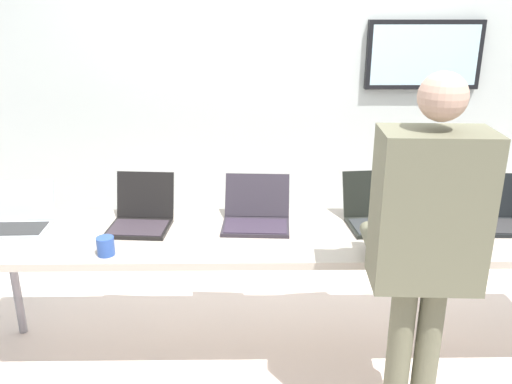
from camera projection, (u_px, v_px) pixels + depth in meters
ground at (292, 357)px, 3.16m from camera, size 8.00×8.00×0.04m
back_wall at (286, 95)px, 3.77m from camera, size 8.00×0.11×2.65m
workbench at (295, 241)px, 2.91m from camera, size 3.52×0.70×0.78m
laptop_station_0 at (18, 218)px, 2.94m from camera, size 0.36×0.31×0.23m
laptop_station_1 at (141, 215)px, 2.96m from camera, size 0.35×0.36×0.27m
laptop_station_2 at (256, 214)px, 2.99m from camera, size 0.39×0.39×0.24m
laptop_station_3 at (374, 214)px, 2.99m from camera, size 0.34×0.38×0.27m
laptop_station_4 at (493, 214)px, 2.98m from camera, size 0.39×0.35×0.25m
person at (426, 236)px, 2.23m from camera, size 0.45×0.60×1.71m
coffee_mug at (106, 246)px, 2.63m from camera, size 0.09×0.09×0.09m
paper_sheet at (425, 246)px, 2.74m from camera, size 0.23×0.31×0.00m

